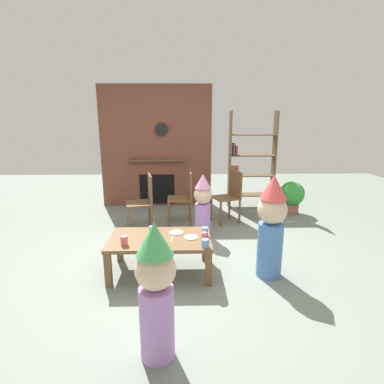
{
  "coord_description": "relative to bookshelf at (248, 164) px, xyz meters",
  "views": [
    {
      "loc": [
        0.05,
        -3.59,
        1.8
      ],
      "look_at": [
        0.15,
        0.4,
        0.81
      ],
      "focal_mm": 28.63,
      "sensor_mm": 36.0,
      "label": 1
    }
  ],
  "objects": [
    {
      "name": "paper_cup_far_right",
      "position": [
        -1.93,
        -2.88,
        -0.39
      ],
      "size": [
        0.08,
        0.08,
        0.1
      ],
      "primitive_type": "cylinder",
      "color": "#E5666B",
      "rests_on": "coffee_table"
    },
    {
      "name": "ground_plane",
      "position": [
        -1.32,
        -2.4,
        -0.87
      ],
      "size": [
        12.0,
        12.0,
        0.0
      ],
      "primitive_type": "plane",
      "color": "gray"
    },
    {
      "name": "brick_fireplace_feature",
      "position": [
        -1.83,
        0.2,
        0.32
      ],
      "size": [
        2.2,
        0.28,
        2.4
      ],
      "color": "brown",
      "rests_on": "ground_plane"
    },
    {
      "name": "paper_plate_rear",
      "position": [
        -1.2,
        -2.69,
        -0.43
      ],
      "size": [
        0.16,
        0.16,
        0.01
      ],
      "primitive_type": "cylinder",
      "color": "white",
      "rests_on": "coffee_table"
    },
    {
      "name": "child_by_the_chairs",
      "position": [
        -1.0,
        -1.58,
        -0.36
      ],
      "size": [
        0.27,
        0.27,
        0.98
      ],
      "rotation": [
        0.0,
        0.0,
        -2.04
      ],
      "color": "#B27FCC",
      "rests_on": "ground_plane"
    },
    {
      "name": "paper_cup_near_right",
      "position": [
        -1.04,
        -2.64,
        -0.39
      ],
      "size": [
        0.08,
        0.08,
        0.11
      ],
      "primitive_type": "cylinder",
      "color": "#669EE0",
      "rests_on": "coffee_table"
    },
    {
      "name": "birthday_cake_slice",
      "position": [
        -1.71,
        -2.85,
        -0.4
      ],
      "size": [
        0.1,
        0.1,
        0.07
      ],
      "primitive_type": "cone",
      "color": "pink",
      "rests_on": "coffee_table"
    },
    {
      "name": "child_in_pink",
      "position": [
        -0.3,
        -2.78,
        -0.25
      ],
      "size": [
        0.33,
        0.33,
        1.18
      ],
      "rotation": [
        0.0,
        0.0,
        3.06
      ],
      "color": "#4C7FC6",
      "rests_on": "ground_plane"
    },
    {
      "name": "paper_cup_far_left",
      "position": [
        -1.05,
        -2.75,
        -0.4
      ],
      "size": [
        0.06,
        0.06,
        0.09
      ],
      "primitive_type": "cylinder",
      "color": "#E5666B",
      "rests_on": "coffee_table"
    },
    {
      "name": "dining_chair_left",
      "position": [
        -1.92,
        -1.22,
        -0.36
      ],
      "size": [
        0.48,
        0.48,
        0.9
      ],
      "rotation": [
        0.0,
        0.0,
        3.36
      ],
      "color": "brown",
      "rests_on": "ground_plane"
    },
    {
      "name": "paper_cup_near_left",
      "position": [
        -1.05,
        -2.95,
        -0.39
      ],
      "size": [
        0.08,
        0.08,
        0.09
      ],
      "primitive_type": "cylinder",
      "color": "#669EE0",
      "rests_on": "coffee_table"
    },
    {
      "name": "dining_chair_middle",
      "position": [
        -1.27,
        -0.98,
        -0.36
      ],
      "size": [
        0.41,
        0.41,
        0.9
      ],
      "rotation": [
        0.0,
        0.0,
        3.16
      ],
      "color": "brown",
      "rests_on": "ground_plane"
    },
    {
      "name": "table_fork",
      "position": [
        -1.42,
        -2.74,
        -0.44
      ],
      "size": [
        0.03,
        0.15,
        0.01
      ],
      "primitive_type": "cube",
      "rotation": [
        0.0,
        0.0,
        1.48
      ],
      "color": "silver",
      "rests_on": "coffee_table"
    },
    {
      "name": "paper_plate_front",
      "position": [
        -1.37,
        -2.54,
        -0.43
      ],
      "size": [
        0.16,
        0.16,
        0.01
      ],
      "primitive_type": "cylinder",
      "color": "white",
      "rests_on": "coffee_table"
    },
    {
      "name": "bookshelf",
      "position": [
        0.0,
        0.0,
        0.0
      ],
      "size": [
        0.9,
        0.28,
        1.9
      ],
      "color": "brown",
      "rests_on": "ground_plane"
    },
    {
      "name": "coffee_table",
      "position": [
        -1.56,
        -2.68,
        -0.5
      ],
      "size": [
        1.17,
        0.7,
        0.43
      ],
      "color": "brown",
      "rests_on": "ground_plane"
    },
    {
      "name": "child_with_cone_hat",
      "position": [
        -1.48,
        -3.99,
        -0.3
      ],
      "size": [
        0.3,
        0.3,
        1.09
      ],
      "rotation": [
        0.0,
        0.0,
        1.63
      ],
      "color": "#B27FCC",
      "rests_on": "ground_plane"
    },
    {
      "name": "paper_cup_center",
      "position": [
        -1.66,
        -2.55,
        -0.39
      ],
      "size": [
        0.07,
        0.07,
        0.09
      ],
      "primitive_type": "cylinder",
      "color": "#669EE0",
      "rests_on": "coffee_table"
    },
    {
      "name": "dining_chair_right",
      "position": [
        -0.48,
        -0.91,
        -0.36
      ],
      "size": [
        0.51,
        0.51,
        0.9
      ],
      "rotation": [
        0.0,
        0.0,
        3.49
      ],
      "color": "brown",
      "rests_on": "ground_plane"
    },
    {
      "name": "potted_plant_tall",
      "position": [
        0.75,
        -0.46,
        -0.53
      ],
      "size": [
        0.46,
        0.46,
        0.61
      ],
      "color": "#9E5B42",
      "rests_on": "ground_plane"
    }
  ]
}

